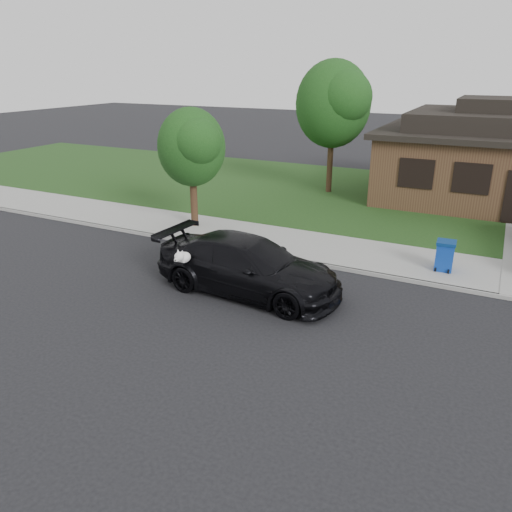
% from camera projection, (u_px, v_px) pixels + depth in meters
% --- Properties ---
extents(ground, '(120.00, 120.00, 0.00)m').
position_uv_depth(ground, '(332.00, 323.00, 12.70)').
color(ground, black).
rests_on(ground, ground).
extents(sidewalk, '(60.00, 3.00, 0.12)m').
position_uv_depth(sidewalk, '(379.00, 258.00, 16.86)').
color(sidewalk, gray).
rests_on(sidewalk, ground).
extents(curb, '(60.00, 0.12, 0.12)m').
position_uv_depth(curb, '(368.00, 273.00, 15.60)').
color(curb, gray).
rests_on(curb, ground).
extents(lawn, '(60.00, 13.00, 0.13)m').
position_uv_depth(lawn, '(419.00, 203.00, 23.55)').
color(lawn, '#193814').
rests_on(lawn, ground).
extents(sedan, '(5.63, 2.73, 1.60)m').
position_uv_depth(sedan, '(248.00, 266.00, 14.19)').
color(sedan, black).
rests_on(sedan, ground).
extents(recycling_bin, '(0.60, 0.63, 0.95)m').
position_uv_depth(recycling_bin, '(445.00, 255.00, 15.54)').
color(recycling_bin, '#0D3494').
rests_on(recycling_bin, sidewalk).
extents(tree_0, '(3.78, 3.60, 6.34)m').
position_uv_depth(tree_0, '(336.00, 103.00, 23.66)').
color(tree_0, '#332114').
rests_on(tree_0, ground).
extents(tree_2, '(2.73, 2.60, 4.59)m').
position_uv_depth(tree_2, '(193.00, 146.00, 18.87)').
color(tree_2, '#332114').
rests_on(tree_2, ground).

